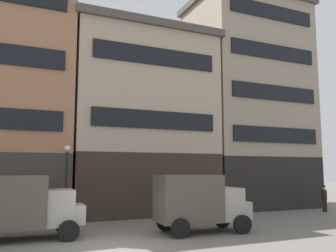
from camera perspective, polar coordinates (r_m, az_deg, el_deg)
The scene contains 8 objects.
ground_plane at distance 14.32m, azimuth -8.63°, elevation -18.56°, with size 120.00×120.00×0.00m, color slate.
building_center_left at distance 23.50m, azimuth -25.18°, elevation 4.50°, with size 8.05×7.01×14.51m.
building_center_right at distance 24.62m, azimuth -4.76°, elevation 0.83°, with size 9.96×7.01×12.37m.
building_far_right at distance 29.26m, azimuth 12.72°, elevation 3.86°, with size 9.25×7.01×16.52m.
delivery_truck_near at distance 16.06m, azimuth -22.02°, elevation -11.72°, with size 4.40×2.25×2.62m.
delivery_truck_far at distance 16.70m, azimuth 5.12°, elevation -11.99°, with size 4.46×2.39×2.62m.
pedestrian_officer at distance 26.69m, azimuth 23.93°, elevation -10.48°, with size 0.48×0.48×1.79m.
streetlamp_curbside at distance 19.22m, azimuth -16.09°, elevation -7.36°, with size 0.32×0.32×4.12m.
Camera 1 is at (-3.72, -13.52, 2.90)m, focal length 37.73 mm.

